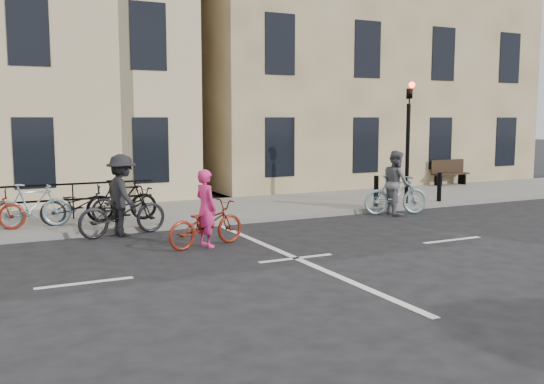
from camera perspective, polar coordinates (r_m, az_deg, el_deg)
name	(u,v)px	position (r m, az deg, el deg)	size (l,w,h in m)	color
ground	(296,258)	(11.91, 2.27, -6.27)	(120.00, 120.00, 0.00)	black
sidewalk	(45,223)	(16.45, -20.61, -2.75)	(46.00, 4.00, 0.15)	slate
building_east	(334,40)	(27.58, 5.88, 14.08)	(14.00, 10.00, 12.00)	#97825B
traffic_light	(408,127)	(18.68, 12.71, 5.97)	(0.18, 0.30, 3.90)	black
bollard_east	(376,191)	(18.00, 9.77, 0.09)	(0.14, 0.14, 0.90)	black
bollard_west	(439,187)	(19.51, 15.47, 0.47)	(0.14, 0.14, 0.90)	black
bench	(449,171)	(24.48, 16.32, 1.89)	(1.60, 0.41, 0.97)	black
parked_bikes	(6,208)	(15.36, -23.73, -1.41)	(7.25, 1.23, 1.05)	black
cyclist_pink	(206,220)	(12.96, -6.23, -2.63)	(1.96, 1.10, 1.66)	maroon
cyclist_grey	(396,189)	(17.48, 11.60, 0.30)	(1.96, 1.03, 1.82)	#7B98A2
cyclist_dark	(122,204)	(14.47, -13.92, -1.09)	(2.24, 1.34, 1.90)	black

